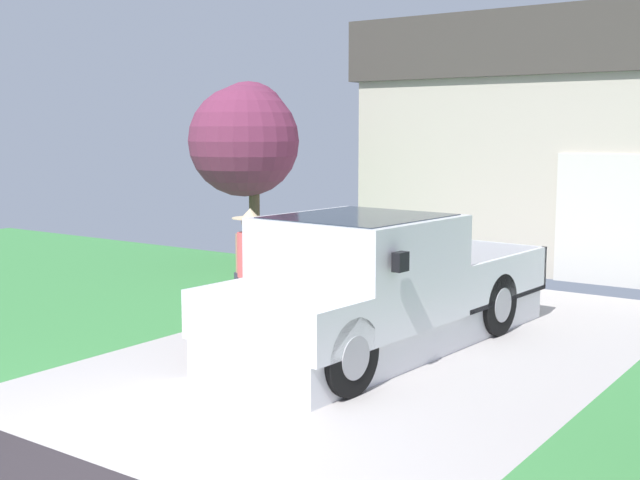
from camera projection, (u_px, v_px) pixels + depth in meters
The scene contains 5 objects.
pickup_truck at pixel (368, 291), 9.65m from camera, with size 2.17×5.14×1.63m.
person_with_hat at pixel (251, 266), 9.90m from camera, with size 0.51×0.44×1.68m.
handbag at pixel (250, 339), 9.80m from camera, with size 0.39×0.17×0.43m.
house_with_garage at pixel (626, 141), 15.95m from camera, with size 9.38×5.51×4.73m.
front_yard_tree at pixel (245, 136), 15.39m from camera, with size 2.08×2.08×3.53m.
Camera 1 is at (4.87, -3.98, 2.60)m, focal length 45.91 mm.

